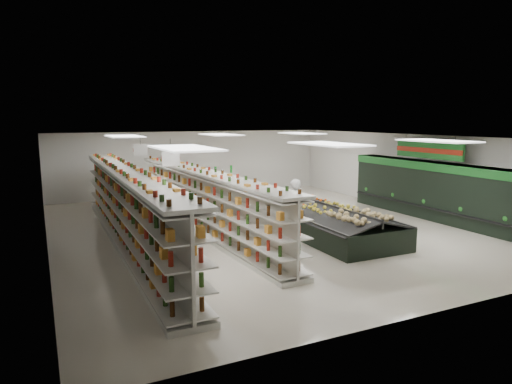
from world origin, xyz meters
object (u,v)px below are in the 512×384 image
gondola_center (203,203)px  shopper_background (153,192)px  gondola_left (129,211)px  soda_endcap (220,186)px  produce_island (315,216)px  shopper_main (294,208)px

gondola_center → shopper_background: (-0.82, 3.85, -0.12)m
gondola_left → soda_endcap: gondola_left is taller
gondola_center → produce_island: gondola_center is taller
gondola_left → shopper_main: bearing=-14.9°
gondola_left → shopper_background: gondola_left is taller
produce_island → shopper_background: (-4.34, 5.47, 0.36)m
soda_endcap → shopper_main: bearing=-90.8°
gondola_left → gondola_center: 2.69m
shopper_background → gondola_center: bearing=179.8°
soda_endcap → gondola_left: bearing=-132.7°
gondola_left → shopper_background: 4.86m
produce_island → shopper_background: shopper_background is taller
produce_island → soda_endcap: 6.61m
gondola_left → soda_endcap: (5.14, 5.58, -0.30)m
gondola_center → shopper_main: bearing=-42.4°
gondola_left → shopper_main: size_ratio=6.93×
gondola_center → shopper_background: 3.94m
gondola_left → shopper_main: gondola_left is taller
soda_endcap → produce_island: bearing=-81.4°
gondola_left → shopper_background: size_ratio=7.88×
gondola_center → soda_endcap: 5.53m
produce_island → soda_endcap: bearing=98.6°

